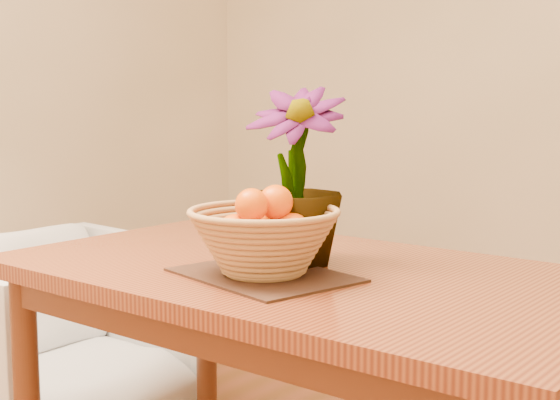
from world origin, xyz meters
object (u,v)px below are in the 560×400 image
Objects in this scene: wicker_basket at (264,243)px; armchair at (57,333)px; table at (305,306)px; potted_plant at (295,176)px.

armchair is at bearing 168.54° from wicker_basket.
table is 1.11m from armchair.
table is at bearing -44.31° from potted_plant.
armchair is (-1.05, 0.21, -0.45)m from wicker_basket.
potted_plant is (-0.03, 0.14, 0.13)m from wicker_basket.
potted_plant is at bearing -89.84° from armchair.
wicker_basket is 0.44× the size of armchair.
potted_plant is 0.54× the size of armchair.
armchair is at bearing 154.08° from potted_plant.
wicker_basket reaches higher than table.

